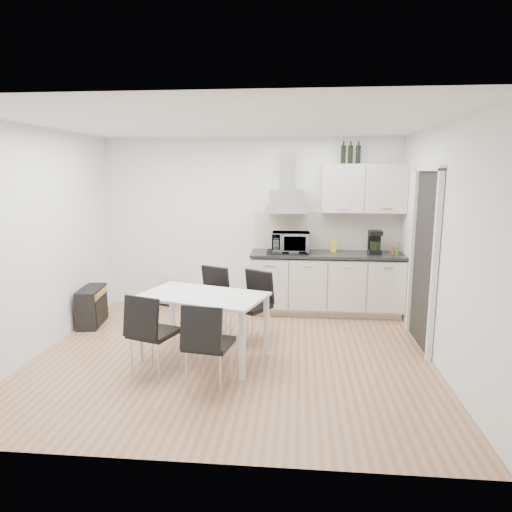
{
  "coord_description": "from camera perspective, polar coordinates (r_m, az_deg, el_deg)",
  "views": [
    {
      "loc": [
        0.73,
        -4.94,
        2.1
      ],
      "look_at": [
        0.23,
        0.39,
        1.1
      ],
      "focal_mm": 32.0,
      "sensor_mm": 36.0,
      "label": 1
    }
  ],
  "objects": [
    {
      "name": "ceiling",
      "position": [
        5.02,
        -3.12,
        16.28
      ],
      "size": [
        4.5,
        4.5,
        0.0
      ],
      "primitive_type": "plane",
      "color": "white",
      "rests_on": "wall_back"
    },
    {
      "name": "chair_near_right",
      "position": [
        4.53,
        -5.88,
        -10.98
      ],
      "size": [
        0.52,
        0.56,
        0.88
      ],
      "primitive_type": null,
      "rotation": [
        0.0,
        0.0,
        -0.16
      ],
      "color": "black",
      "rests_on": "ground"
    },
    {
      "name": "wall_right",
      "position": [
        5.23,
        22.21,
        1.0
      ],
      "size": [
        0.1,
        4.0,
        2.6
      ],
      "primitive_type": "cube",
      "color": "white",
      "rests_on": "ground"
    },
    {
      "name": "wall_back",
      "position": [
        7.03,
        -0.62,
        4.04
      ],
      "size": [
        4.5,
        0.1,
        2.6
      ],
      "primitive_type": "cube",
      "color": "white",
      "rests_on": "ground"
    },
    {
      "name": "chair_far_left",
      "position": [
        5.91,
        -6.13,
        -5.79
      ],
      "size": [
        0.61,
        0.64,
        0.88
      ],
      "primitive_type": null,
      "rotation": [
        0.0,
        0.0,
        2.7
      ],
      "color": "black",
      "rests_on": "ground"
    },
    {
      "name": "floor_speaker",
      "position": [
        7.4,
        -10.98,
        -4.78
      ],
      "size": [
        0.25,
        0.23,
        0.33
      ],
      "primitive_type": "cube",
      "rotation": [
        0.0,
        0.0,
        -0.36
      ],
      "color": "black",
      "rests_on": "ground"
    },
    {
      "name": "wall_front",
      "position": [
        3.14,
        -8.25,
        -4.3
      ],
      "size": [
        4.5,
        0.1,
        2.6
      ],
      "primitive_type": "cube",
      "color": "white",
      "rests_on": "ground"
    },
    {
      "name": "chair_far_right",
      "position": [
        5.66,
        -0.77,
        -6.47
      ],
      "size": [
        0.64,
        0.66,
        0.88
      ],
      "primitive_type": null,
      "rotation": [
        0.0,
        0.0,
        2.58
      ],
      "color": "black",
      "rests_on": "ground"
    },
    {
      "name": "chair_near_left",
      "position": [
        4.91,
        -12.59,
        -9.44
      ],
      "size": [
        0.58,
        0.62,
        0.88
      ],
      "primitive_type": null,
      "rotation": [
        0.0,
        0.0,
        -0.34
      ],
      "color": "black",
      "rests_on": "ground"
    },
    {
      "name": "kitchenette",
      "position": [
        6.81,
        9.13,
        -0.3
      ],
      "size": [
        2.22,
        0.64,
        2.52
      ],
      "color": "beige",
      "rests_on": "ground"
    },
    {
      "name": "dining_table",
      "position": [
        5.14,
        -6.64,
        -5.7
      ],
      "size": [
        1.52,
        1.14,
        0.75
      ],
      "rotation": [
        0.0,
        0.0,
        -0.3
      ],
      "color": "white",
      "rests_on": "ground"
    },
    {
      "name": "guitar_amp",
      "position": [
        6.73,
        -19.83,
        -5.93
      ],
      "size": [
        0.35,
        0.66,
        0.52
      ],
      "rotation": [
        0.0,
        0.0,
        0.14
      ],
      "color": "black",
      "rests_on": "ground"
    },
    {
      "name": "ground",
      "position": [
        5.42,
        -2.84,
        -12.23
      ],
      "size": [
        4.5,
        4.5,
        0.0
      ],
      "primitive_type": "plane",
      "color": "tan",
      "rests_on": "ground"
    },
    {
      "name": "doorway",
      "position": [
        5.79,
        20.11,
        -0.53
      ],
      "size": [
        0.08,
        1.04,
        2.1
      ],
      "primitive_type": "cube",
      "color": "white",
      "rests_on": "ground"
    },
    {
      "name": "wall_left",
      "position": [
        5.83,
        -25.45,
        1.65
      ],
      "size": [
        0.1,
        4.0,
        2.6
      ],
      "primitive_type": "cube",
      "color": "white",
      "rests_on": "ground"
    }
  ]
}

